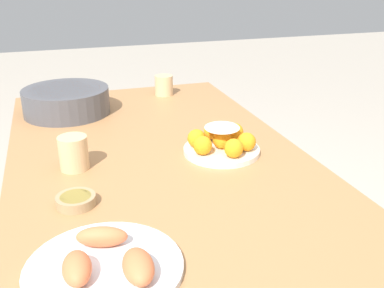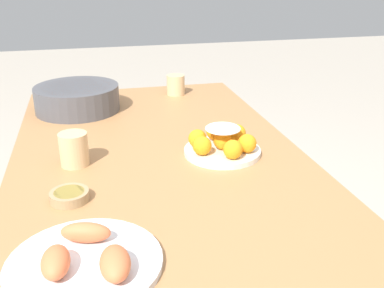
# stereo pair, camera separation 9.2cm
# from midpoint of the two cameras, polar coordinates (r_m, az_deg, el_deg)

# --- Properties ---
(dining_table) EXTENTS (1.59, 0.85, 0.74)m
(dining_table) POSITION_cam_midpoint_polar(r_m,az_deg,el_deg) (1.34, -1.88, -5.54)
(dining_table) COLOR #A87547
(dining_table) RESTS_ON ground_plane
(cake_plate) EXTENTS (0.23, 0.23, 0.09)m
(cake_plate) POSITION_cam_midpoint_polar(r_m,az_deg,el_deg) (1.33, 5.82, 0.08)
(cake_plate) COLOR silver
(cake_plate) RESTS_ON dining_table
(serving_bowl) EXTENTS (0.31, 0.31, 0.10)m
(serving_bowl) POSITION_cam_midpoint_polar(r_m,az_deg,el_deg) (1.75, -12.93, 5.76)
(serving_bowl) COLOR #4C4C51
(serving_bowl) RESTS_ON dining_table
(sauce_bowl) EXTENTS (0.09, 0.09, 0.02)m
(sauce_bowl) POSITION_cam_midpoint_polar(r_m,az_deg,el_deg) (1.11, -13.01, -6.44)
(sauce_bowl) COLOR tan
(sauce_bowl) RESTS_ON dining_table
(seafood_platter) EXTENTS (0.30, 0.30, 0.06)m
(seafood_platter) POSITION_cam_midpoint_polar(r_m,az_deg,el_deg) (0.88, -10.39, -14.38)
(seafood_platter) COLOR silver
(seafood_platter) RESTS_ON dining_table
(cup_near) EXTENTS (0.08, 0.08, 0.08)m
(cup_near) POSITION_cam_midpoint_polar(r_m,az_deg,el_deg) (1.92, -0.70, 7.51)
(cup_near) COLOR #DBB27F
(cup_near) RESTS_ON dining_table
(cup_far) EXTENTS (0.08, 0.08, 0.09)m
(cup_far) POSITION_cam_midpoint_polar(r_m,az_deg,el_deg) (1.28, -12.80, -0.69)
(cup_far) COLOR #DBB27F
(cup_far) RESTS_ON dining_table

